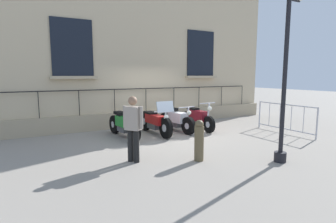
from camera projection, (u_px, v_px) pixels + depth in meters
The scene contains 10 objects.
ground_plane at pixel (168, 134), 9.43m from camera, with size 60.00×60.00×0.00m, color gray.
building_facade at pixel (141, 18), 10.81m from camera, with size 0.82×12.51×8.85m.
motorcycle_green at pixel (124, 125), 8.91m from camera, with size 2.15×0.61×1.05m.
motorcycle_red at pixel (155, 122), 9.34m from camera, with size 2.21×0.74×1.22m.
motorcycle_white at pixel (177, 120), 9.82m from camera, with size 1.97×0.71×0.97m.
motorcycle_maroon at pixel (198, 118), 10.15m from camera, with size 2.02×0.66×1.08m.
lamppost at pixel (287, 32), 6.02m from camera, with size 0.38×1.08×4.11m.
crowd_barrier at pixel (285, 117), 9.55m from camera, with size 2.38×0.07×1.05m.
bollard at pixel (199, 140), 6.45m from camera, with size 0.23×0.23×1.00m.
pedestrian_standing at pixel (133, 126), 6.31m from camera, with size 0.44×0.39×1.57m.
Camera 1 is at (8.07, -4.49, 2.06)m, focal length 28.75 mm.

